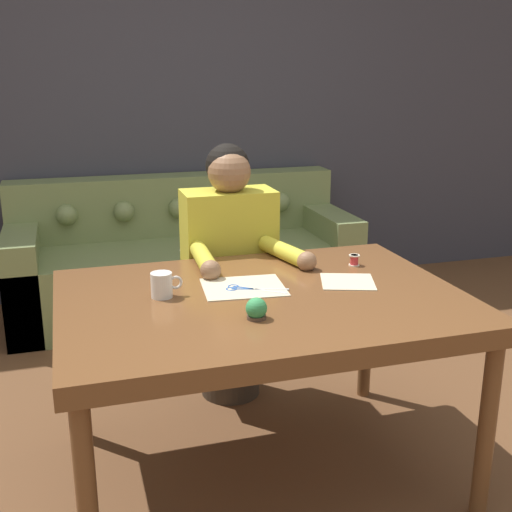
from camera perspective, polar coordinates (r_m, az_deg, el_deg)
ground_plane at (r=2.67m, az=2.28°, el=-18.12°), size 16.00×16.00×0.00m
wall_back at (r=4.41m, az=-7.42°, el=13.48°), size 8.00×0.06×2.60m
dining_table at (r=2.32m, az=0.53°, el=-5.02°), size 1.43×1.03×0.73m
couch at (r=4.18m, az=-6.45°, el=-0.56°), size 2.15×0.82×0.83m
person at (r=2.94m, az=-2.32°, el=-1.66°), size 0.48×0.61×1.20m
pattern_paper_main at (r=2.37m, az=-1.12°, el=-2.79°), size 0.32×0.28×0.00m
pattern_paper_offcut at (r=2.45m, az=8.15°, el=-2.28°), size 0.25×0.25×0.00m
scissors at (r=2.35m, az=-0.89°, el=-2.95°), size 0.22×0.16×0.01m
mug at (r=2.28m, az=-8.33°, el=-2.56°), size 0.11×0.08×0.09m
thread_spool at (r=2.66m, az=8.72°, el=-0.37°), size 0.04×0.04×0.05m
pin_cushion at (r=2.07m, az=0.03°, el=-4.76°), size 0.07×0.07×0.07m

